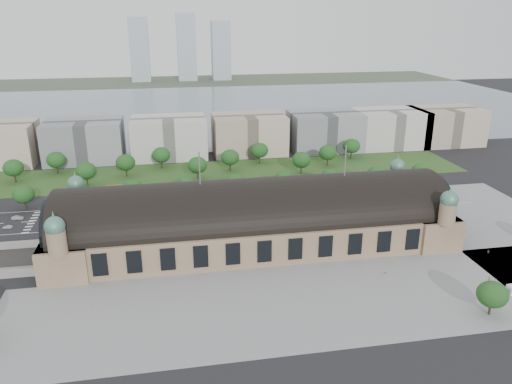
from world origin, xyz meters
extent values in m
plane|color=black|center=(0.00, 0.00, 0.00)|extent=(900.00, 900.00, 0.00)
cube|color=#9A7E5F|center=(0.00, 0.00, 6.00)|extent=(150.00, 40.00, 12.00)
cube|color=#9A7E5F|center=(-67.00, 0.00, 6.00)|extent=(16.00, 43.00, 12.00)
cube|color=#9A7E5F|center=(67.00, 0.00, 6.00)|extent=(16.00, 43.00, 12.00)
cylinder|color=black|center=(0.00, 0.00, 12.00)|extent=(144.00, 37.60, 37.60)
cylinder|color=black|center=(-73.00, 0.00, 14.00)|extent=(1.20, 32.00, 32.00)
cylinder|color=black|center=(73.00, 0.00, 14.00)|extent=(1.20, 32.00, 32.00)
cylinder|color=#9A7E5F|center=(-67.00, 21.00, 16.00)|extent=(6.00, 6.00, 8.00)
sphere|color=#4C7B6A|center=(-67.00, 21.00, 21.50)|extent=(6.40, 6.40, 6.40)
cone|color=#4C7B6A|center=(-67.00, 21.00, 25.50)|extent=(1.00, 1.00, 2.50)
cylinder|color=#9A7E5F|center=(67.00, 21.00, 16.00)|extent=(6.00, 6.00, 8.00)
sphere|color=#4C7B6A|center=(67.00, 21.00, 21.50)|extent=(6.40, 6.40, 6.40)
cone|color=#4C7B6A|center=(67.00, 21.00, 25.50)|extent=(1.00, 1.00, 2.50)
cylinder|color=#9A7E5F|center=(-67.00, -21.00, 16.00)|extent=(6.00, 6.00, 8.00)
sphere|color=#4C7B6A|center=(-67.00, -21.00, 21.50)|extent=(6.40, 6.40, 6.40)
cone|color=#4C7B6A|center=(-67.00, -21.00, 25.50)|extent=(1.00, 1.00, 2.50)
cylinder|color=#9A7E5F|center=(67.00, -21.00, 16.00)|extent=(6.00, 6.00, 8.00)
sphere|color=#4C7B6A|center=(67.00, -21.00, 21.50)|extent=(6.40, 6.40, 6.40)
cone|color=#4C7B6A|center=(67.00, -21.00, 25.50)|extent=(1.00, 1.00, 2.50)
cylinder|color=#59595B|center=(-20.00, 0.00, 31.50)|extent=(0.50, 0.50, 12.00)
cylinder|color=#59595B|center=(35.00, 0.00, 31.50)|extent=(0.50, 0.50, 12.00)
cube|color=gray|center=(10.00, -44.00, 0.00)|extent=(190.00, 48.00, 0.12)
cube|color=gray|center=(103.00, 0.00, 0.00)|extent=(56.00, 100.00, 0.12)
cube|color=black|center=(-20.00, 38.00, 0.00)|extent=(260.00, 26.00, 0.10)
cube|color=#2C5221|center=(-15.00, 93.00, 0.00)|extent=(300.00, 45.00, 0.10)
cube|color=#D9510C|center=(-55.00, 62.00, 4.70)|extent=(14.00, 9.00, 0.70)
cube|color=#59595B|center=(-53.00, 68.00, 1.60)|extent=(7.00, 5.00, 3.20)
cylinder|color=#59595B|center=(-60.50, 65.20, 2.20)|extent=(0.50, 0.50, 4.40)
cylinder|color=#59595B|center=(-49.50, 65.20, 2.20)|extent=(0.50, 0.50, 4.40)
cylinder|color=#59595B|center=(-60.50, 58.80, 2.20)|extent=(0.50, 0.50, 4.40)
cylinder|color=#59595B|center=(-49.50, 58.80, 2.20)|extent=(0.50, 0.50, 4.40)
cube|color=slate|center=(0.00, 298.00, 0.00)|extent=(700.00, 320.00, 0.08)
cube|color=#44513D|center=(0.00, 498.00, 0.00)|extent=(700.00, 120.00, 0.14)
cube|color=#9EA8B2|center=(-60.00, 508.00, 40.00)|extent=(24.00, 24.00, 80.00)
cube|color=#9EA8B2|center=(0.00, 508.00, 42.50)|extent=(24.00, 24.00, 85.00)
cube|color=#9EA8B2|center=(45.00, 508.00, 37.50)|extent=(24.00, 24.00, 75.00)
cube|color=gray|center=(-80.00, 133.00, 12.00)|extent=(45.00, 32.00, 24.00)
cube|color=beige|center=(-30.00, 133.00, 12.00)|extent=(45.00, 32.00, 24.00)
cube|color=#C1AE97|center=(20.00, 133.00, 12.00)|extent=(45.00, 32.00, 24.00)
cube|color=gray|center=(70.00, 133.00, 12.00)|extent=(45.00, 32.00, 24.00)
cube|color=beige|center=(115.00, 133.00, 12.00)|extent=(45.00, 32.00, 24.00)
cube|color=#C1AE97|center=(155.00, 133.00, 12.00)|extent=(45.00, 32.00, 24.00)
cylinder|color=#2D2116|center=(-96.00, 53.00, 2.16)|extent=(0.70, 0.70, 4.32)
ellipsoid|color=#194318|center=(-96.00, 53.00, 7.44)|extent=(9.60, 9.60, 8.16)
cylinder|color=#2D2116|center=(-72.00, 53.00, 2.16)|extent=(0.70, 0.70, 4.32)
ellipsoid|color=#194318|center=(-72.00, 53.00, 7.44)|extent=(9.60, 9.60, 8.16)
cylinder|color=#2D2116|center=(-48.00, 53.00, 2.16)|extent=(0.70, 0.70, 4.32)
ellipsoid|color=#194318|center=(-48.00, 53.00, 7.44)|extent=(9.60, 9.60, 8.16)
cylinder|color=#2D2116|center=(-24.00, 53.00, 2.16)|extent=(0.70, 0.70, 4.32)
ellipsoid|color=#194318|center=(-24.00, 53.00, 7.44)|extent=(9.60, 9.60, 8.16)
cylinder|color=#2D2116|center=(0.00, 53.00, 2.16)|extent=(0.70, 0.70, 4.32)
ellipsoid|color=#194318|center=(0.00, 53.00, 7.44)|extent=(9.60, 9.60, 8.16)
cylinder|color=#2D2116|center=(24.00, 53.00, 2.16)|extent=(0.70, 0.70, 4.32)
ellipsoid|color=#194318|center=(24.00, 53.00, 7.44)|extent=(9.60, 9.60, 8.16)
cylinder|color=#2D2116|center=(48.00, 53.00, 2.16)|extent=(0.70, 0.70, 4.32)
ellipsoid|color=#194318|center=(48.00, 53.00, 7.44)|extent=(9.60, 9.60, 8.16)
cylinder|color=#2D2116|center=(72.00, 53.00, 2.16)|extent=(0.70, 0.70, 4.32)
ellipsoid|color=#194318|center=(72.00, 53.00, 7.44)|extent=(9.60, 9.60, 8.16)
cylinder|color=#2D2116|center=(96.00, 53.00, 2.16)|extent=(0.70, 0.70, 4.32)
ellipsoid|color=#194318|center=(96.00, 53.00, 7.44)|extent=(9.60, 9.60, 8.16)
cylinder|color=#2D2116|center=(-111.00, 95.00, 2.34)|extent=(0.70, 0.70, 4.68)
ellipsoid|color=#194318|center=(-111.00, 95.00, 8.06)|extent=(10.40, 10.40, 8.84)
cylinder|color=#2D2116|center=(-92.00, 107.00, 2.34)|extent=(0.70, 0.70, 4.68)
ellipsoid|color=#194318|center=(-92.00, 107.00, 8.06)|extent=(10.40, 10.40, 8.84)
cylinder|color=#2D2116|center=(-73.00, 83.00, 2.34)|extent=(0.70, 0.70, 4.68)
ellipsoid|color=#194318|center=(-73.00, 83.00, 8.06)|extent=(10.40, 10.40, 8.84)
cylinder|color=#2D2116|center=(-54.00, 95.00, 2.34)|extent=(0.70, 0.70, 4.68)
ellipsoid|color=#194318|center=(-54.00, 95.00, 8.06)|extent=(10.40, 10.40, 8.84)
cylinder|color=#2D2116|center=(-35.00, 107.00, 2.34)|extent=(0.70, 0.70, 4.68)
ellipsoid|color=#194318|center=(-35.00, 107.00, 8.06)|extent=(10.40, 10.40, 8.84)
cylinder|color=#2D2116|center=(-16.00, 83.00, 2.34)|extent=(0.70, 0.70, 4.68)
ellipsoid|color=#194318|center=(-16.00, 83.00, 8.06)|extent=(10.40, 10.40, 8.84)
cylinder|color=#2D2116|center=(3.00, 95.00, 2.34)|extent=(0.70, 0.70, 4.68)
ellipsoid|color=#194318|center=(3.00, 95.00, 8.06)|extent=(10.40, 10.40, 8.84)
cylinder|color=#2D2116|center=(22.00, 107.00, 2.34)|extent=(0.70, 0.70, 4.68)
ellipsoid|color=#194318|center=(22.00, 107.00, 8.06)|extent=(10.40, 10.40, 8.84)
cylinder|color=#2D2116|center=(41.00, 83.00, 2.34)|extent=(0.70, 0.70, 4.68)
ellipsoid|color=#194318|center=(41.00, 83.00, 8.06)|extent=(10.40, 10.40, 8.84)
cylinder|color=#2D2116|center=(60.00, 95.00, 2.34)|extent=(0.70, 0.70, 4.68)
ellipsoid|color=#194318|center=(60.00, 95.00, 8.06)|extent=(10.40, 10.40, 8.84)
cylinder|color=#2D2116|center=(79.00, 107.00, 2.34)|extent=(0.70, 0.70, 4.68)
ellipsoid|color=#194318|center=(79.00, 107.00, 8.06)|extent=(10.40, 10.40, 8.84)
cylinder|color=#2D2116|center=(60.00, -60.00, 1.98)|extent=(0.70, 0.70, 3.96)
ellipsoid|color=#194318|center=(60.00, -60.00, 6.82)|extent=(9.00, 9.00, 7.65)
imported|color=white|center=(-98.31, 32.45, 0.66)|extent=(3.88, 1.62, 1.31)
imported|color=gray|center=(-96.79, 41.72, 0.79)|extent=(4.89, 1.99, 1.58)
imported|color=black|center=(-46.41, 31.56, 0.75)|extent=(5.59, 3.00, 1.49)
imported|color=maroon|center=(-40.84, 41.73, 0.82)|extent=(5.92, 3.05, 1.64)
imported|color=#191844|center=(9.98, 31.79, 0.77)|extent=(4.62, 2.08, 1.54)
imported|color=#56585E|center=(33.34, 43.59, 0.64)|extent=(4.01, 1.71, 1.28)
imported|color=white|center=(64.28, 28.95, 0.78)|extent=(5.76, 2.86, 1.57)
imported|color=black|center=(-76.38, 22.48, 0.82)|extent=(5.29, 3.57, 1.65)
imported|color=maroon|center=(-47.79, 25.00, 0.77)|extent=(5.94, 5.53, 1.55)
imported|color=#181E44|center=(-46.64, 25.00, 0.75)|extent=(5.59, 3.90, 1.50)
imported|color=slate|center=(-36.59, 25.00, 0.67)|extent=(4.25, 3.07, 1.35)
imported|color=silver|center=(-33.74, 21.00, 0.76)|extent=(4.89, 3.44, 1.53)
imported|color=gray|center=(-49.90, 25.00, 0.80)|extent=(6.14, 5.73, 1.60)
imported|color=black|center=(-32.83, 21.00, 0.66)|extent=(4.86, 3.83, 1.32)
imported|color=red|center=(-3.28, 32.00, 1.84)|extent=(13.34, 3.54, 3.69)
imported|color=beige|center=(23.04, 32.00, 1.56)|extent=(11.27, 2.80, 3.13)
imported|color=beige|center=(22.28, 29.10, 1.58)|extent=(11.40, 2.82, 3.17)
cube|color=white|center=(73.69, -50.77, 0.99)|extent=(1.92, 2.53, 1.97)
imported|color=gray|center=(39.11, -33.21, 0.81)|extent=(0.89, 0.68, 1.62)
imported|color=gray|center=(71.75, -42.54, 0.87)|extent=(0.55, 0.71, 1.74)
imported|color=gray|center=(83.93, -24.00, 0.82)|extent=(0.87, 0.91, 1.65)
camera|label=1|loc=(-30.41, -172.46, 84.16)|focal=35.00mm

